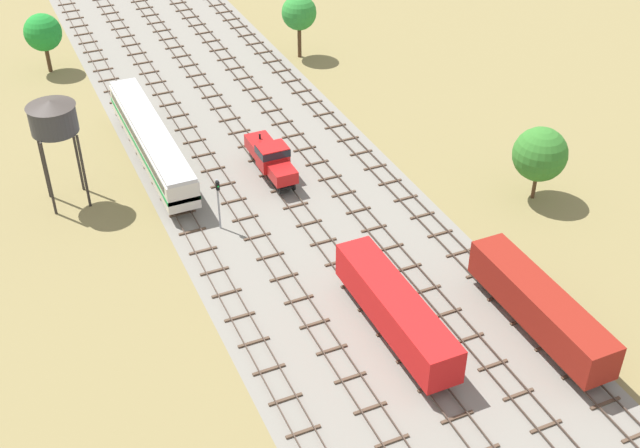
{
  "coord_description": "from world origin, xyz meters",
  "views": [
    {
      "loc": [
        -22.93,
        -9.73,
        40.83
      ],
      "look_at": [
        0.0,
        41.16,
        1.5
      ],
      "focal_mm": 45.89,
      "sensor_mm": 36.0,
      "label": 1
    }
  ],
  "objects": [
    {
      "name": "ground_plane",
      "position": [
        0.0,
        56.0,
        0.0
      ],
      "size": [
        480.0,
        480.0,
        0.0
      ],
      "primitive_type": "plane",
      "color": "olive"
    },
    {
      "name": "ballast_bed",
      "position": [
        0.0,
        56.0,
        0.0
      ],
      "size": [
        23.16,
        176.0,
        0.01
      ],
      "primitive_type": "cube",
      "color": "gray",
      "rests_on": "ground"
    },
    {
      "name": "track_far_left",
      "position": [
        -9.58,
        57.0,
        0.14
      ],
      "size": [
        2.4,
        126.0,
        0.29
      ],
      "color": "#47382D",
      "rests_on": "ground"
    },
    {
      "name": "track_left",
      "position": [
        -4.79,
        57.0,
        0.14
      ],
      "size": [
        2.4,
        126.0,
        0.29
      ],
      "color": "#47382D",
      "rests_on": "ground"
    },
    {
      "name": "track_centre_left",
      "position": [
        0.0,
        57.0,
        0.14
      ],
      "size": [
        2.4,
        126.0,
        0.29
      ],
      "color": "#47382D",
      "rests_on": "ground"
    },
    {
      "name": "track_centre",
      "position": [
        4.79,
        57.0,
        0.14
      ],
      "size": [
        2.4,
        126.0,
        0.29
      ],
      "color": "#47382D",
      "rests_on": "ground"
    },
    {
      "name": "track_centre_right",
      "position": [
        9.58,
        57.0,
        0.14
      ],
      "size": [
        2.4,
        126.0,
        0.29
      ],
      "color": "#47382D",
      "rests_on": "ground"
    },
    {
      "name": "freight_boxcar_centre_right_nearest",
      "position": [
        9.58,
        24.19,
        2.45
      ],
      "size": [
        2.87,
        14.0,
        3.6
      ],
      "color": "maroon",
      "rests_on": "ground"
    },
    {
      "name": "freight_boxcar_centre_left_near",
      "position": [
        0.01,
        28.11,
        2.45
      ],
      "size": [
        2.87,
        14.0,
        3.6
      ],
      "color": "red",
      "rests_on": "ground"
    },
    {
      "name": "shunter_loco_centre_left_mid",
      "position": [
        0.0,
        52.28,
        2.01
      ],
      "size": [
        2.74,
        8.46,
        3.1
      ],
      "color": "red",
      "rests_on": "ground"
    },
    {
      "name": "passenger_coach_far_left_midfar",
      "position": [
        -9.58,
        59.12,
        2.61
      ],
      "size": [
        2.96,
        22.0,
        3.8
      ],
      "color": "beige",
      "rests_on": "ground"
    },
    {
      "name": "water_tower",
      "position": [
        -18.24,
        55.64,
        8.46
      ],
      "size": [
        4.19,
        4.19,
        10.06
      ],
      "color": "#2D2826",
      "rests_on": "ground"
    },
    {
      "name": "signal_post_near",
      "position": [
        -7.18,
        46.03,
        3.15
      ],
      "size": [
        0.28,
        0.47,
        4.91
      ],
      "color": "gray",
      "rests_on": "ground"
    },
    {
      "name": "lineside_tree_0",
      "position": [
        20.23,
        38.98,
        4.54
      ],
      "size": [
        4.86,
        4.86,
        6.98
      ],
      "color": "#4C331E",
      "rests_on": "ground"
    },
    {
      "name": "lineside_tree_2",
      "position": [
        -15.27,
        84.81,
        4.8
      ],
      "size": [
        4.3,
        4.3,
        6.98
      ],
      "color": "#4C331E",
      "rests_on": "ground"
    },
    {
      "name": "lineside_tree_3",
      "position": [
        13.24,
        76.58,
        5.55
      ],
      "size": [
        4.16,
        4.16,
        7.68
      ],
      "color": "#4C331E",
      "rests_on": "ground"
    }
  ]
}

